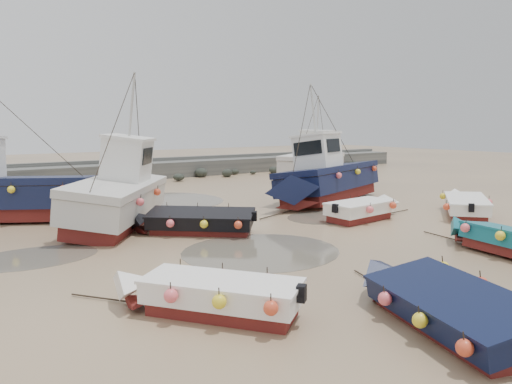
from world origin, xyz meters
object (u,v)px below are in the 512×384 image
dinghy_4 (192,219)px  cabin_boat_1 (118,192)px  dinghy_1 (445,299)px  dinghy_3 (466,203)px  dinghy_2 (506,237)px  person (93,226)px  dinghy_0 (206,290)px  cabin_boat_3 (315,161)px  cabin_boat_2 (326,177)px  dinghy_5 (365,207)px

dinghy_4 → cabin_boat_1: size_ratio=0.60×
dinghy_1 → dinghy_3: (11.96, 6.99, -0.01)m
dinghy_2 → person: 15.29m
dinghy_0 → cabin_boat_3: 28.08m
dinghy_0 → cabin_boat_2: 16.48m
dinghy_4 → dinghy_0: bearing=-164.5°
dinghy_0 → dinghy_3: bearing=-22.9°
dinghy_0 → cabin_boat_3: cabin_boat_3 is taller
dinghy_5 → cabin_boat_2: cabin_boat_2 is taller
dinghy_4 → cabin_boat_2: size_ratio=0.50×
dinghy_5 → cabin_boat_1: cabin_boat_1 is taller
dinghy_0 → cabin_boat_2: bearing=1.6°
dinghy_5 → cabin_boat_2: 5.05m
cabin_boat_2 → cabin_boat_3: bearing=-58.9°
dinghy_1 → cabin_boat_3: (16.71, 22.55, 0.78)m
dinghy_0 → dinghy_1: bearing=-77.7°
dinghy_2 → dinghy_1: bearing=-152.7°
dinghy_3 → cabin_boat_1: cabin_boat_1 is taller
dinghy_3 → dinghy_4: (-12.08, 3.83, 0.00)m
dinghy_1 → dinghy_2: bearing=37.0°
dinghy_4 → dinghy_5: bearing=-63.7°
dinghy_1 → cabin_boat_2: (9.29, 13.39, 0.78)m
cabin_boat_3 → cabin_boat_1: bearing=-97.1°
person → cabin_boat_2: bearing=135.9°
dinghy_2 → cabin_boat_2: 11.52m
dinghy_1 → cabin_boat_2: 16.32m
dinghy_2 → dinghy_5: 6.64m
dinghy_3 → cabin_boat_3: (4.75, 15.56, 0.79)m
dinghy_1 → person: size_ratio=3.80×
dinghy_0 → cabin_boat_2: (13.04, 10.06, 0.77)m
dinghy_2 → cabin_boat_3: 22.73m
dinghy_4 → dinghy_3: bearing=-66.2°
dinghy_5 → cabin_boat_2: bearing=150.5°
dinghy_4 → cabin_boat_3: size_ratio=0.53×
dinghy_0 → dinghy_3: 16.13m
dinghy_2 → dinghy_4: same height
dinghy_3 → dinghy_5: same height
dinghy_4 → dinghy_5: same height
dinghy_2 → cabin_boat_3: (10.14, 20.33, 0.77)m
dinghy_0 → dinghy_4: (3.63, 7.48, -0.01)m
dinghy_1 → dinghy_4: same height
dinghy_0 → cabin_boat_1: (1.98, 10.72, 0.79)m
dinghy_3 → cabin_boat_1: size_ratio=0.66×
dinghy_3 → cabin_boat_2: (-2.68, 6.40, 0.78)m
dinghy_3 → cabin_boat_1: 15.47m
dinghy_0 → person: dinghy_0 is taller
dinghy_3 → cabin_boat_3: cabin_boat_3 is taller
dinghy_3 → cabin_boat_3: size_ratio=0.58×
dinghy_1 → person: 14.57m
dinghy_2 → dinghy_4: size_ratio=1.07×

